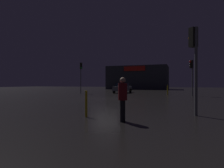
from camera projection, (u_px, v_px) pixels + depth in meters
ground_plane at (105, 99)px, 18.22m from camera, size 120.00×120.00×0.00m
store_building at (138, 78)px, 49.85m from camera, size 14.81×8.86×5.79m
traffic_signal_main at (192, 69)px, 22.26m from camera, size 0.43×0.42×4.13m
traffic_signal_opposite at (194, 51)px, 8.67m from camera, size 0.42×0.42×3.95m
traffic_signal_cross_left at (81, 70)px, 28.15m from camera, size 0.41×0.43×4.46m
car_near at (122, 88)px, 29.33m from camera, size 2.02×4.33×1.51m
pedestrian at (123, 96)px, 7.25m from camera, size 0.37×0.37×1.66m
bollard_kerb_a at (168, 90)px, 24.69m from camera, size 0.14×0.14×1.19m
bollard_kerb_b at (86, 104)px, 8.29m from camera, size 0.10×0.10×1.12m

